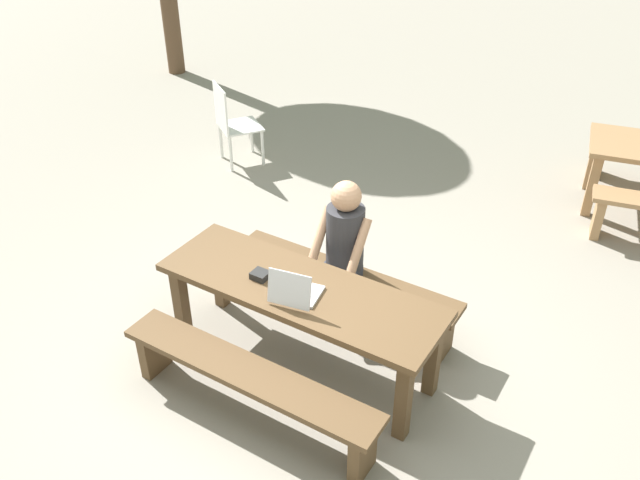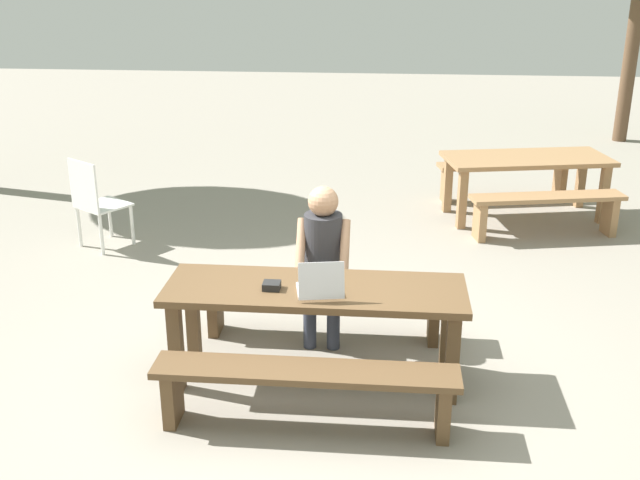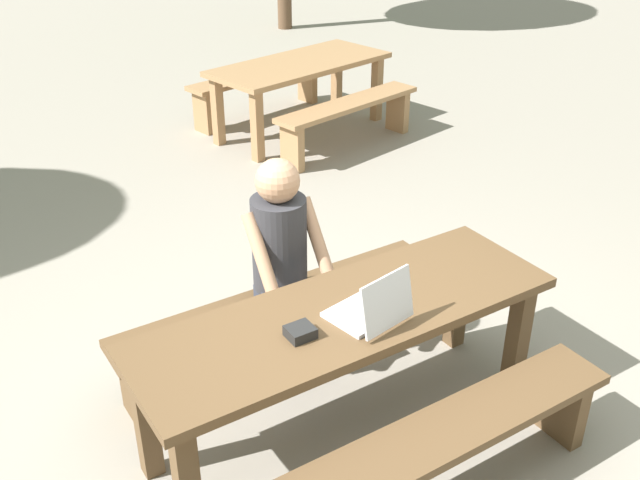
% 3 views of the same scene
% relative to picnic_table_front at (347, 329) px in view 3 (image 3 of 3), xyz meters
% --- Properties ---
extents(ground_plane, '(30.00, 30.00, 0.00)m').
position_rel_picnic_table_front_xyz_m(ground_plane, '(0.00, 0.00, -0.60)').
color(ground_plane, gray).
extents(picnic_table_front, '(2.07, 0.67, 0.71)m').
position_rel_picnic_table_front_xyz_m(picnic_table_front, '(0.00, 0.00, 0.00)').
color(picnic_table_front, brown).
rests_on(picnic_table_front, ground).
extents(bench_near, '(1.92, 0.30, 0.43)m').
position_rel_picnic_table_front_xyz_m(bench_near, '(0.00, -0.63, -0.27)').
color(bench_near, brown).
rests_on(bench_near, ground).
extents(bench_far, '(1.92, 0.30, 0.43)m').
position_rel_picnic_table_front_xyz_m(bench_far, '(0.00, 0.63, -0.27)').
color(bench_far, brown).
rests_on(bench_far, ground).
extents(laptop, '(0.35, 0.35, 0.26)m').
position_rel_picnic_table_front_xyz_m(laptop, '(0.05, -0.13, 0.17)').
color(laptop, silver).
rests_on(laptop, picnic_table_front).
extents(small_pouch, '(0.12, 0.11, 0.05)m').
position_rel_picnic_table_front_xyz_m(small_pouch, '(-0.29, -0.06, 0.13)').
color(small_pouch, black).
rests_on(small_pouch, picnic_table_front).
extents(person_seated, '(0.40, 0.40, 1.24)m').
position_rel_picnic_table_front_xyz_m(person_seated, '(0.00, 0.59, 0.13)').
color(person_seated, '#333847').
rests_on(person_seated, ground).
extents(picnic_table_mid, '(1.94, 1.14, 0.71)m').
position_rel_picnic_table_front_xyz_m(picnic_table_mid, '(2.03, 3.77, 0.01)').
color(picnic_table_mid, '#9E754C').
rests_on(picnic_table_mid, ground).
extents(bench_mid_south, '(1.67, 0.62, 0.46)m').
position_rel_picnic_table_front_xyz_m(bench_mid_south, '(2.16, 3.12, -0.25)').
color(bench_mid_south, '#9E754C').
rests_on(bench_mid_south, ground).
extents(bench_mid_north, '(1.67, 0.62, 0.46)m').
position_rel_picnic_table_front_xyz_m(bench_mid_north, '(1.89, 4.42, -0.25)').
color(bench_mid_north, '#9E754C').
rests_on(bench_mid_north, ground).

